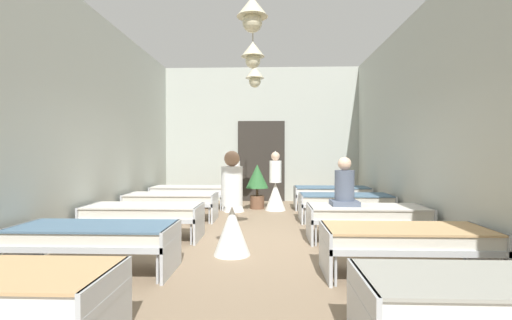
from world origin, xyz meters
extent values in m
cube|color=#8C755B|center=(0.00, 0.00, -0.05)|extent=(6.38, 10.63, 0.10)
cube|color=#B2B7AD|center=(0.00, 5.12, 2.01)|extent=(6.18, 0.20, 4.01)
cube|color=#B2B7AD|center=(-2.99, 0.00, 2.01)|extent=(0.20, 10.03, 4.01)
cube|color=#B2B7AD|center=(2.99, 0.00, 2.01)|extent=(0.20, 10.03, 4.01)
cube|color=#2D2823|center=(0.00, 5.00, 1.20)|extent=(1.40, 0.06, 2.40)
cone|color=beige|center=(0.01, -0.88, 3.49)|extent=(0.44, 0.44, 0.28)
sphere|color=beige|center=(0.01, -0.88, 3.27)|extent=(0.28, 0.28, 0.28)
cylinder|color=brown|center=(-0.06, 0.88, 3.78)|extent=(0.02, 0.02, 0.47)
cone|color=beige|center=(-0.06, 0.88, 3.39)|extent=(0.44, 0.44, 0.28)
sphere|color=beige|center=(-0.06, 0.88, 3.17)|extent=(0.28, 0.28, 0.28)
cylinder|color=brown|center=(-0.10, 2.63, 3.75)|extent=(0.02, 0.02, 0.52)
cone|color=beige|center=(-0.10, 2.63, 3.34)|extent=(0.44, 0.44, 0.28)
sphere|color=beige|center=(-0.10, 2.63, 3.12)|extent=(0.28, 0.28, 0.28)
cylinder|color=#B7BCC1|center=(-0.97, -3.09, 0.17)|extent=(0.03, 0.03, 0.34)
cube|color=#B7BCC1|center=(-0.91, -3.45, 0.29)|extent=(0.04, 0.84, 0.57)
cylinder|color=#B7BCC1|center=(0.97, -3.09, 0.17)|extent=(0.03, 0.03, 0.34)
cube|color=#B7BCC1|center=(1.84, -3.45, 0.38)|extent=(1.90, 0.84, 0.07)
cube|color=#B7BCC1|center=(0.91, -3.45, 0.29)|extent=(0.04, 0.84, 0.57)
cube|color=white|center=(1.84, -3.45, 0.48)|extent=(1.82, 0.78, 0.14)
cube|color=#9E9E93|center=(1.84, -3.45, 0.56)|extent=(1.86, 0.82, 0.02)
cylinder|color=#B7BCC1|center=(-2.71, -2.09, 0.17)|extent=(0.03, 0.03, 0.34)
cylinder|color=#B7BCC1|center=(-2.71, -1.37, 0.17)|extent=(0.03, 0.03, 0.34)
cylinder|color=#B7BCC1|center=(-0.97, -2.09, 0.17)|extent=(0.03, 0.03, 0.34)
cylinder|color=#B7BCC1|center=(-0.97, -1.37, 0.17)|extent=(0.03, 0.03, 0.34)
cube|color=#B7BCC1|center=(-1.84, -1.73, 0.38)|extent=(1.90, 0.84, 0.07)
cube|color=#B7BCC1|center=(-2.77, -1.73, 0.29)|extent=(0.04, 0.84, 0.57)
cube|color=#B7BCC1|center=(-0.91, -1.73, 0.29)|extent=(0.04, 0.84, 0.57)
cube|color=silver|center=(-1.84, -1.73, 0.48)|extent=(1.82, 0.78, 0.14)
cube|color=slate|center=(-1.84, -1.73, 0.56)|extent=(1.86, 0.82, 0.02)
cylinder|color=#B7BCC1|center=(0.97, -2.09, 0.17)|extent=(0.03, 0.03, 0.34)
cylinder|color=#B7BCC1|center=(0.97, -1.37, 0.17)|extent=(0.03, 0.03, 0.34)
cylinder|color=#B7BCC1|center=(2.71, -2.09, 0.17)|extent=(0.03, 0.03, 0.34)
cylinder|color=#B7BCC1|center=(2.71, -1.37, 0.17)|extent=(0.03, 0.03, 0.34)
cube|color=#B7BCC1|center=(1.84, -1.73, 0.38)|extent=(1.90, 0.84, 0.07)
cube|color=#B7BCC1|center=(0.91, -1.73, 0.29)|extent=(0.04, 0.84, 0.57)
cube|color=#B7BCC1|center=(2.77, -1.73, 0.29)|extent=(0.04, 0.84, 0.57)
cube|color=silver|center=(1.84, -1.73, 0.48)|extent=(1.82, 0.78, 0.14)
cube|color=tan|center=(1.84, -1.73, 0.56)|extent=(1.86, 0.82, 0.02)
cylinder|color=#B7BCC1|center=(-2.71, -0.36, 0.17)|extent=(0.03, 0.03, 0.34)
cylinder|color=#B7BCC1|center=(-2.71, 0.36, 0.17)|extent=(0.03, 0.03, 0.34)
cylinder|color=#B7BCC1|center=(-0.97, -0.36, 0.17)|extent=(0.03, 0.03, 0.34)
cylinder|color=#B7BCC1|center=(-0.97, 0.36, 0.17)|extent=(0.03, 0.03, 0.34)
cube|color=#B7BCC1|center=(-1.84, 0.00, 0.38)|extent=(1.90, 0.84, 0.07)
cube|color=#B7BCC1|center=(-2.77, 0.00, 0.29)|extent=(0.04, 0.84, 0.57)
cube|color=#B7BCC1|center=(-0.91, 0.00, 0.29)|extent=(0.04, 0.84, 0.57)
cube|color=silver|center=(-1.84, 0.00, 0.48)|extent=(1.82, 0.78, 0.14)
cube|color=beige|center=(-1.84, 0.00, 0.56)|extent=(1.86, 0.82, 0.02)
cylinder|color=#B7BCC1|center=(0.97, -0.36, 0.17)|extent=(0.03, 0.03, 0.34)
cylinder|color=#B7BCC1|center=(0.97, 0.36, 0.17)|extent=(0.03, 0.03, 0.34)
cylinder|color=#B7BCC1|center=(2.71, -0.36, 0.17)|extent=(0.03, 0.03, 0.34)
cylinder|color=#B7BCC1|center=(2.71, 0.36, 0.17)|extent=(0.03, 0.03, 0.34)
cube|color=#B7BCC1|center=(1.84, 0.00, 0.38)|extent=(1.90, 0.84, 0.07)
cube|color=#B7BCC1|center=(0.91, 0.00, 0.29)|extent=(0.04, 0.84, 0.57)
cube|color=#B7BCC1|center=(2.77, 0.00, 0.29)|extent=(0.04, 0.84, 0.57)
cube|color=silver|center=(1.84, 0.00, 0.48)|extent=(1.82, 0.78, 0.14)
cube|color=beige|center=(1.84, 0.00, 0.56)|extent=(1.86, 0.82, 0.02)
cylinder|color=#B7BCC1|center=(-2.71, 1.37, 0.17)|extent=(0.03, 0.03, 0.34)
cylinder|color=#B7BCC1|center=(-2.71, 2.09, 0.17)|extent=(0.03, 0.03, 0.34)
cylinder|color=#B7BCC1|center=(-0.97, 1.37, 0.17)|extent=(0.03, 0.03, 0.34)
cylinder|color=#B7BCC1|center=(-0.97, 2.09, 0.17)|extent=(0.03, 0.03, 0.34)
cube|color=#B7BCC1|center=(-1.84, 1.73, 0.38)|extent=(1.90, 0.84, 0.07)
cube|color=#B7BCC1|center=(-2.77, 1.73, 0.29)|extent=(0.04, 0.84, 0.57)
cube|color=#B7BCC1|center=(-0.91, 1.73, 0.29)|extent=(0.04, 0.84, 0.57)
cube|color=silver|center=(-1.84, 1.73, 0.48)|extent=(1.82, 0.78, 0.14)
cube|color=beige|center=(-1.84, 1.73, 0.56)|extent=(1.86, 0.82, 0.02)
cylinder|color=#B7BCC1|center=(0.97, 1.37, 0.17)|extent=(0.03, 0.03, 0.34)
cylinder|color=#B7BCC1|center=(0.97, 2.09, 0.17)|extent=(0.03, 0.03, 0.34)
cylinder|color=#B7BCC1|center=(2.71, 1.37, 0.17)|extent=(0.03, 0.03, 0.34)
cylinder|color=#B7BCC1|center=(2.71, 2.09, 0.17)|extent=(0.03, 0.03, 0.34)
cube|color=#B7BCC1|center=(1.84, 1.73, 0.38)|extent=(1.90, 0.84, 0.07)
cube|color=#B7BCC1|center=(0.91, 1.73, 0.29)|extent=(0.04, 0.84, 0.57)
cube|color=#B7BCC1|center=(2.77, 1.73, 0.29)|extent=(0.04, 0.84, 0.57)
cube|color=silver|center=(1.84, 1.73, 0.48)|extent=(1.82, 0.78, 0.14)
cube|color=slate|center=(1.84, 1.73, 0.56)|extent=(1.86, 0.82, 0.02)
cylinder|color=#B7BCC1|center=(-2.71, 3.09, 0.17)|extent=(0.03, 0.03, 0.34)
cylinder|color=#B7BCC1|center=(-2.71, 3.81, 0.17)|extent=(0.03, 0.03, 0.34)
cylinder|color=#B7BCC1|center=(-0.97, 3.09, 0.17)|extent=(0.03, 0.03, 0.34)
cylinder|color=#B7BCC1|center=(-0.97, 3.81, 0.17)|extent=(0.03, 0.03, 0.34)
cube|color=#B7BCC1|center=(-1.84, 3.45, 0.38)|extent=(1.90, 0.84, 0.07)
cube|color=#B7BCC1|center=(-2.77, 3.45, 0.29)|extent=(0.04, 0.84, 0.57)
cube|color=#B7BCC1|center=(-0.91, 3.45, 0.29)|extent=(0.04, 0.84, 0.57)
cube|color=white|center=(-1.84, 3.45, 0.48)|extent=(1.82, 0.78, 0.14)
cube|color=beige|center=(-1.84, 3.45, 0.56)|extent=(1.86, 0.82, 0.02)
cylinder|color=#B7BCC1|center=(0.97, 3.09, 0.17)|extent=(0.03, 0.03, 0.34)
cylinder|color=#B7BCC1|center=(0.97, 3.81, 0.17)|extent=(0.03, 0.03, 0.34)
cylinder|color=#B7BCC1|center=(2.71, 3.09, 0.17)|extent=(0.03, 0.03, 0.34)
cylinder|color=#B7BCC1|center=(2.71, 3.81, 0.17)|extent=(0.03, 0.03, 0.34)
cube|color=#B7BCC1|center=(1.84, 3.45, 0.38)|extent=(1.90, 0.84, 0.07)
cube|color=#B7BCC1|center=(0.91, 3.45, 0.29)|extent=(0.04, 0.84, 0.57)
cube|color=#B7BCC1|center=(2.77, 3.45, 0.29)|extent=(0.04, 0.84, 0.57)
cube|color=white|center=(1.84, 3.45, 0.48)|extent=(1.82, 0.78, 0.14)
cube|color=slate|center=(1.84, 3.45, 0.56)|extent=(1.86, 0.82, 0.02)
cone|color=white|center=(-0.27, -0.90, 0.35)|extent=(0.52, 0.52, 0.70)
cylinder|color=white|center=(-0.27, -0.90, 0.97)|extent=(0.30, 0.30, 0.55)
sphere|color=#A87A5B|center=(-0.27, -0.90, 1.36)|extent=(0.22, 0.22, 0.22)
cone|color=white|center=(-0.27, -0.90, 1.44)|extent=(0.18, 0.18, 0.10)
cone|color=white|center=(-0.63, 2.98, 0.35)|extent=(0.52, 0.52, 0.70)
cylinder|color=white|center=(-0.63, 2.98, 0.97)|extent=(0.30, 0.30, 0.55)
sphere|color=#846047|center=(-0.63, 2.98, 1.36)|extent=(0.22, 0.22, 0.22)
cone|color=white|center=(-0.63, 2.98, 1.44)|extent=(0.18, 0.18, 0.10)
cone|color=white|center=(0.40, 3.20, 0.35)|extent=(0.52, 0.52, 0.70)
cylinder|color=white|center=(0.40, 3.20, 0.97)|extent=(0.30, 0.30, 0.55)
sphere|color=beige|center=(0.40, 3.20, 1.36)|extent=(0.22, 0.22, 0.22)
cone|color=white|center=(0.40, 3.20, 1.44)|extent=(0.18, 0.18, 0.10)
cylinder|color=#515B70|center=(1.49, 0.06, 0.86)|extent=(0.32, 0.32, 0.58)
cube|color=#515B70|center=(1.49, 0.06, 0.61)|extent=(0.44, 0.44, 0.08)
sphere|color=beige|center=(1.49, 0.06, 1.26)|extent=(0.22, 0.22, 0.22)
cylinder|color=brown|center=(-0.07, 3.46, 0.17)|extent=(0.37, 0.37, 0.34)
cylinder|color=brown|center=(-0.07, 3.46, 0.44)|extent=(0.06, 0.06, 0.20)
cone|color=#2D6633|center=(-0.07, 3.46, 0.84)|extent=(0.59, 0.59, 0.61)
camera|label=1|loc=(0.26, -6.06, 1.43)|focal=25.90mm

